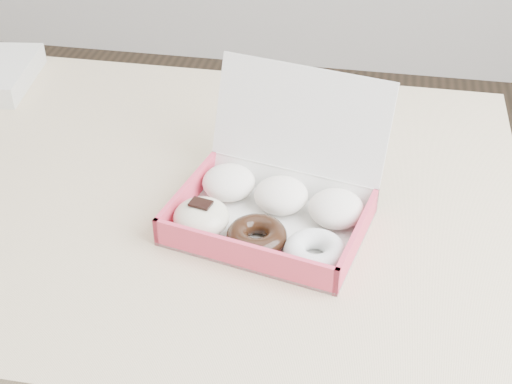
# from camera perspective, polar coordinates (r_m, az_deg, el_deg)

# --- Properties ---
(table) EXTENTS (1.20, 0.80, 0.75)m
(table) POSITION_cam_1_polar(r_m,az_deg,el_deg) (1.18, -9.52, -2.20)
(table) COLOR tan
(table) RESTS_ON ground
(donut_box) EXTENTS (0.31, 0.30, 0.19)m
(donut_box) POSITION_cam_1_polar(r_m,az_deg,el_deg) (1.01, 1.27, -0.99)
(donut_box) COLOR white
(donut_box) RESTS_ON table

